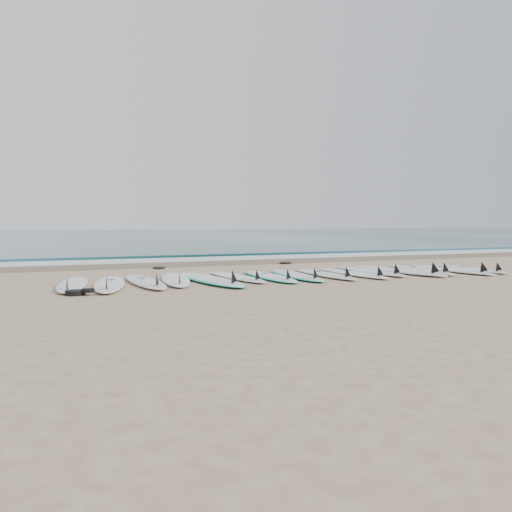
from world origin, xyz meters
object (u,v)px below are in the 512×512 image
object	(u,v)px
surfboard_0	(72,284)
leash_coil	(78,292)
surfboard_7	(297,275)
surfboard_14	(472,269)

from	to	relation	value
surfboard_0	leash_coil	world-z (taller)	surfboard_0
surfboard_7	surfboard_14	distance (m)	4.66
surfboard_14	leash_coil	xyz separation A→B (m)	(-9.16, -0.85, -0.00)
surfboard_7	surfboard_14	world-z (taller)	surfboard_7
surfboard_14	leash_coil	distance (m)	9.20
surfboard_0	surfboard_7	xyz separation A→B (m)	(4.58, -0.05, -0.01)
surfboard_14	surfboard_0	bearing A→B (deg)	179.69
leash_coil	surfboard_14	bearing A→B (deg)	5.31
surfboard_0	surfboard_14	xyz separation A→B (m)	(9.24, -0.29, -0.00)
surfboard_0	surfboard_14	bearing A→B (deg)	4.01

